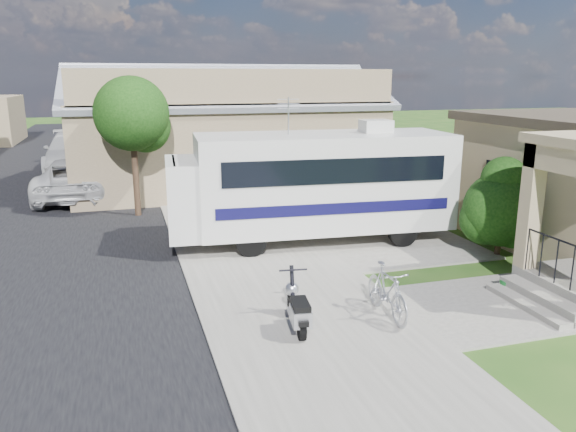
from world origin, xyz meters
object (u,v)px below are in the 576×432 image
object	(u,v)px
garden_hose	(510,286)
motorhome	(313,182)
pickup_truck	(75,178)
van	(74,152)
shrub	(502,205)
bicycle	(387,294)
scooter	(298,309)

from	to	relation	value
garden_hose	motorhome	bearing A→B (deg)	121.04
pickup_truck	garden_hose	bearing A→B (deg)	129.00
motorhome	van	world-z (taller)	motorhome
pickup_truck	shrub	bearing A→B (deg)	138.05
bicycle	garden_hose	bearing A→B (deg)	10.64
motorhome	shrub	world-z (taller)	motorhome
scooter	van	bearing A→B (deg)	111.75
shrub	pickup_truck	xyz separation A→B (m)	(-11.00, 10.72, -0.56)
scooter	garden_hose	world-z (taller)	scooter
shrub	pickup_truck	world-z (taller)	shrub
motorhome	van	bearing A→B (deg)	119.92
pickup_truck	scooter	bearing A→B (deg)	111.01
shrub	van	size ratio (longest dim) A/B	0.41
motorhome	pickup_truck	size ratio (longest dim) A/B	1.42
shrub	van	distance (m)	21.03
van	garden_hose	distance (m)	22.30
scooter	van	xyz separation A→B (m)	(-5.08, 20.47, 0.47)
shrub	bicycle	distance (m)	5.45
bicycle	shrub	bearing A→B (deg)	32.04
shrub	garden_hose	distance (m)	2.88
motorhome	bicycle	distance (m)	5.52
shrub	garden_hose	bearing A→B (deg)	-121.08
scooter	garden_hose	distance (m)	5.11
scooter	van	distance (m)	21.09
motorhome	scooter	world-z (taller)	motorhome
shrub	garden_hose	size ratio (longest dim) A/B	5.70
bicycle	van	bearing A→B (deg)	109.25
motorhome	bicycle	size ratio (longest dim) A/B	4.65
pickup_truck	bicycle	bearing A→B (deg)	117.61
motorhome	garden_hose	distance (m)	5.83
scooter	pickup_truck	world-z (taller)	pickup_truck
motorhome	bicycle	xyz separation A→B (m)	(-0.37, -5.38, -1.19)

